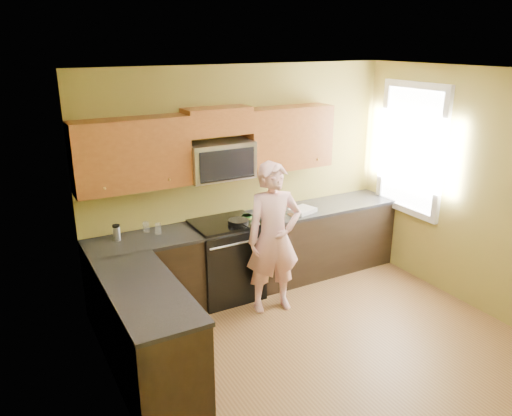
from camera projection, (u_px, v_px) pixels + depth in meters
floor at (338, 358)px, 4.88m from camera, size 4.00×4.00×0.00m
ceiling at (355, 74)px, 4.01m from camera, size 4.00×4.00×0.00m
wall_back at (243, 178)px, 6.10m from camera, size 4.00×0.00×4.00m
wall_left at (123, 279)px, 3.53m from camera, size 0.00×4.00×4.00m
wall_right at (493, 197)px, 5.36m from camera, size 0.00×4.00×4.00m
cabinet_back_run at (255, 254)px, 6.15m from camera, size 4.00×0.60×0.88m
cabinet_left_run at (147, 336)px, 4.46m from camera, size 0.60×1.60×0.88m
countertop_back at (255, 220)px, 5.99m from camera, size 4.00×0.62×0.04m
countertop_left at (145, 290)px, 4.31m from camera, size 0.62×1.60×0.04m
stove at (226, 259)px, 5.93m from camera, size 0.76×0.65×0.95m
microwave at (220, 178)px, 5.72m from camera, size 0.76×0.40×0.42m
upper_cab_left at (134, 189)px, 5.30m from camera, size 1.22×0.33×0.75m
upper_cab_right at (287, 168)px, 6.18m from camera, size 1.12×0.33×0.75m
upper_cab_over_mw at (217, 121)px, 5.54m from camera, size 0.76×0.33×0.30m
window at (411, 149)px, 6.25m from camera, size 0.06×1.06×1.66m
woman at (274, 238)px, 5.53m from camera, size 0.70×0.53×1.73m
frying_pan at (238, 224)px, 5.71m from camera, size 0.26×0.43×0.05m
butter_tub at (247, 221)px, 5.91m from camera, size 0.12×0.12×0.08m
toast_slice at (293, 215)px, 6.09m from camera, size 0.12×0.12×0.01m
napkin_a at (255, 224)px, 5.72m from camera, size 0.15×0.15×0.06m
napkin_b at (270, 212)px, 6.11m from camera, size 0.13×0.14×0.07m
dish_towel at (302, 210)px, 6.18m from camera, size 0.35×0.31×0.05m
travel_mug at (117, 240)px, 5.33m from camera, size 0.10×0.10×0.17m
glass_b at (146, 227)px, 5.53m from camera, size 0.07×0.07×0.12m
glass_c at (158, 229)px, 5.49m from camera, size 0.09×0.09×0.12m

